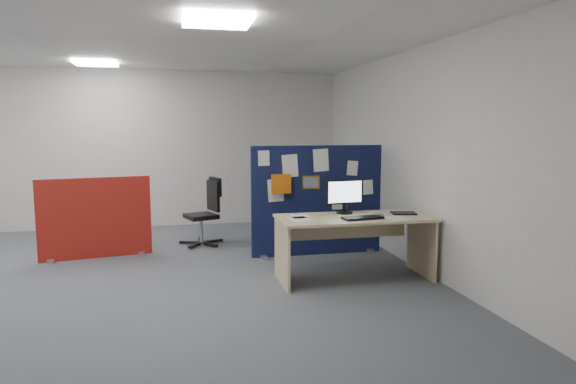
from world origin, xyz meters
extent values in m
plane|color=#575A5F|center=(0.00, 0.00, 0.00)|extent=(9.00, 9.00, 0.00)
cube|color=white|center=(0.00, 0.00, 2.70)|extent=(9.00, 7.00, 0.02)
cube|color=silver|center=(0.00, 3.50, 1.35)|extent=(9.00, 0.02, 2.70)
cube|color=silver|center=(4.50, 0.00, 1.35)|extent=(0.02, 7.00, 2.70)
cube|color=white|center=(2.00, -1.00, 2.67)|extent=(0.60, 0.60, 0.04)
cube|color=white|center=(0.50, 2.50, 2.67)|extent=(0.60, 0.60, 0.04)
cube|color=#10133E|center=(3.48, 0.97, 0.75)|extent=(1.81, 0.06, 1.49)
cube|color=#A8A7AC|center=(2.73, 0.97, 0.02)|extent=(0.08, 0.30, 0.04)
cube|color=#A8A7AC|center=(4.23, 0.97, 0.02)|extent=(0.08, 0.30, 0.04)
cube|color=white|center=(2.74, 0.93, 1.33)|extent=(0.15, 0.01, 0.20)
cube|color=white|center=(3.09, 0.93, 1.23)|extent=(0.21, 0.01, 0.30)
cube|color=white|center=(3.52, 0.93, 1.30)|extent=(0.21, 0.01, 0.30)
cube|color=white|center=(3.97, 0.93, 1.18)|extent=(0.15, 0.01, 0.20)
cube|color=white|center=(2.90, 0.93, 0.90)|extent=(0.21, 0.01, 0.30)
cube|color=white|center=(3.78, 0.93, 0.77)|extent=(0.21, 0.01, 0.30)
cube|color=white|center=(4.19, 0.93, 0.91)|extent=(0.15, 0.01, 0.20)
cube|color=gold|center=(3.38, 0.93, 1.00)|extent=(0.24, 0.01, 0.18)
cube|color=orange|center=(2.96, 0.89, 1.00)|extent=(0.25, 0.10, 0.25)
cube|color=beige|center=(3.58, -0.24, 0.71)|extent=(1.74, 0.78, 0.03)
cube|color=beige|center=(2.74, -0.24, 0.35)|extent=(0.03, 0.71, 0.70)
cube|color=beige|center=(4.42, -0.24, 0.35)|extent=(0.03, 0.71, 0.70)
cube|color=beige|center=(3.58, 0.12, 0.55)|extent=(1.57, 0.02, 0.30)
cylinder|color=black|center=(3.54, -0.01, 0.74)|extent=(0.19, 0.19, 0.02)
cube|color=black|center=(3.54, -0.01, 0.80)|extent=(0.04, 0.03, 0.10)
cube|color=black|center=(3.54, -0.01, 0.99)|extent=(0.46, 0.08, 0.29)
cube|color=white|center=(3.54, -0.03, 0.99)|extent=(0.42, 0.05, 0.25)
cube|color=black|center=(3.62, -0.40, 0.74)|extent=(0.47, 0.23, 0.02)
cube|color=#A8A7AC|center=(3.86, -0.30, 0.74)|extent=(0.11, 0.08, 0.03)
cube|color=black|center=(4.21, -0.18, 0.74)|extent=(0.32, 0.28, 0.01)
cube|color=maroon|center=(0.55, 1.42, 0.54)|extent=(1.42, 0.30, 1.08)
cube|color=#A8A7AC|center=(-0.02, 1.42, 0.02)|extent=(0.08, 0.30, 0.04)
cube|color=#A8A7AC|center=(1.12, 1.42, 0.02)|extent=(0.08, 0.30, 0.04)
cube|color=black|center=(2.15, 1.93, 0.04)|extent=(0.27, 0.13, 0.04)
cube|color=black|center=(1.95, 2.06, 0.04)|extent=(0.05, 0.27, 0.04)
cube|color=black|center=(1.77, 1.92, 0.04)|extent=(0.27, 0.12, 0.04)
cube|color=black|center=(1.85, 1.70, 0.04)|extent=(0.19, 0.25, 0.04)
cube|color=black|center=(2.08, 1.71, 0.04)|extent=(0.20, 0.24, 0.04)
cylinder|color=#A8A7AC|center=(1.96, 1.86, 0.23)|extent=(0.05, 0.05, 0.38)
cube|color=black|center=(1.96, 1.86, 0.43)|extent=(0.53, 0.53, 0.06)
cube|color=black|center=(2.15, 1.93, 0.72)|extent=(0.17, 0.37, 0.45)
cube|color=black|center=(2.18, 1.94, 0.86)|extent=(0.17, 0.34, 0.27)
cube|color=white|center=(2.93, -0.28, 0.73)|extent=(0.25, 0.32, 0.00)
cube|color=white|center=(2.98, -0.09, 0.73)|extent=(0.24, 0.32, 0.00)
cube|color=white|center=(4.01, -0.44, 0.73)|extent=(0.27, 0.34, 0.00)
camera|label=1|loc=(1.60, -5.68, 1.75)|focal=32.00mm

